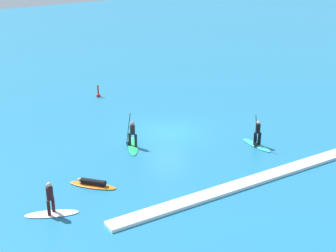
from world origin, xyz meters
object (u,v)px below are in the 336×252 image
surfer_on_orange_board (93,184)px  surfer_on_teal_board (257,139)px  surfer_on_green_board (133,140)px  marker_buoy (98,94)px  surfer_on_white_board (51,205)px

surfer_on_orange_board → surfer_on_teal_board: (11.41, -0.56, 0.33)m
surfer_on_green_board → marker_buoy: bearing=13.1°
surfer_on_orange_board → surfer_on_teal_board: surfer_on_teal_board is taller
surfer_on_orange_board → marker_buoy: (6.61, 14.06, 0.05)m
surfer_on_white_board → marker_buoy: (9.56, 15.71, -0.33)m
surfer_on_white_board → surfer_on_teal_board: bearing=27.0°
surfer_on_green_board → surfer_on_white_board: bearing=150.5°
surfer_on_orange_board → surfer_on_green_board: 5.66m
surfer_on_green_board → marker_buoy: (2.23, 10.50, -0.29)m
surfer_on_green_board → surfer_on_teal_board: size_ratio=1.15×
surfer_on_green_board → surfer_on_teal_board: bearing=-95.3°
surfer_on_orange_board → surfer_on_white_board: bearing=76.4°
surfer_on_orange_board → marker_buoy: marker_buoy is taller
surfer_on_white_board → marker_buoy: 18.39m
surfer_on_teal_board → marker_buoy: surfer_on_teal_board is taller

